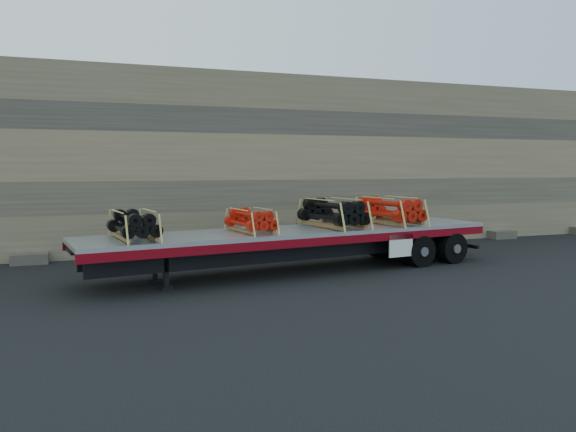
# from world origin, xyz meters

# --- Properties ---
(ground) EXTENTS (120.00, 120.00, 0.00)m
(ground) POSITION_xyz_m (0.00, 0.00, 0.00)
(ground) COLOR black
(ground) RESTS_ON ground
(rock_wall) EXTENTS (44.00, 3.00, 7.00)m
(rock_wall) POSITION_xyz_m (0.00, 6.50, 3.50)
(rock_wall) COLOR #7A6B54
(rock_wall) RESTS_ON ground
(trailer) EXTENTS (13.78, 4.48, 1.36)m
(trailer) POSITION_xyz_m (0.09, 0.23, 0.68)
(trailer) COLOR #B8BBC0
(trailer) RESTS_ON ground
(bundle_front) EXTENTS (1.33, 2.22, 0.74)m
(bundle_front) POSITION_xyz_m (-4.95, -0.48, 1.73)
(bundle_front) COLOR black
(bundle_front) RESTS_ON trailer
(bundle_midfront) EXTENTS (1.21, 2.01, 0.67)m
(bundle_midfront) POSITION_xyz_m (-1.49, 0.01, 1.69)
(bundle_midfront) COLOR red
(bundle_midfront) RESTS_ON trailer
(bundle_midrear) EXTENTS (1.58, 2.64, 0.88)m
(bundle_midrear) POSITION_xyz_m (1.41, 0.42, 1.80)
(bundle_midrear) COLOR black
(bundle_midrear) RESTS_ON trailer
(bundle_rear) EXTENTS (1.58, 2.63, 0.88)m
(bundle_rear) POSITION_xyz_m (3.69, 0.74, 1.80)
(bundle_rear) COLOR red
(bundle_rear) RESTS_ON trailer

